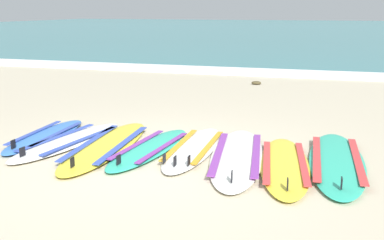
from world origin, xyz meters
name	(u,v)px	position (x,y,z in m)	size (l,w,h in m)	color
ground_plane	(147,163)	(0.00, 0.00, 0.00)	(80.00, 80.00, 0.00)	#C1B599
sea	(317,29)	(0.00, 37.83, 0.05)	(80.00, 60.00, 0.10)	teal
wave_foam_strip	(261,72)	(0.00, 8.33, 0.06)	(80.00, 0.99, 0.11)	white
surfboard_0	(46,136)	(-1.82, 0.61, 0.04)	(0.61, 2.01, 0.18)	#3875CC
surfboard_1	(69,141)	(-1.35, 0.45, 0.04)	(0.84, 2.29, 0.18)	white
surfboard_2	(107,145)	(-0.76, 0.42, 0.04)	(0.87, 2.63, 0.18)	yellow
surfboard_3	(150,148)	(-0.15, 0.46, 0.04)	(0.67, 2.12, 0.18)	#2DB793
surfboard_4	(194,148)	(0.39, 0.64, 0.04)	(0.62, 2.17, 0.18)	white
surfboard_5	(237,156)	(1.00, 0.48, 0.04)	(1.02, 2.63, 0.18)	silver
surfboard_6	(284,164)	(1.60, 0.32, 0.04)	(0.90, 2.34, 0.18)	yellow
surfboard_7	(337,161)	(2.18, 0.63, 0.04)	(0.80, 2.61, 0.18)	#2DB793
seaweed_clump_by_the_boards	(256,83)	(0.20, 6.42, 0.04)	(0.24, 0.19, 0.08)	#4C4228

